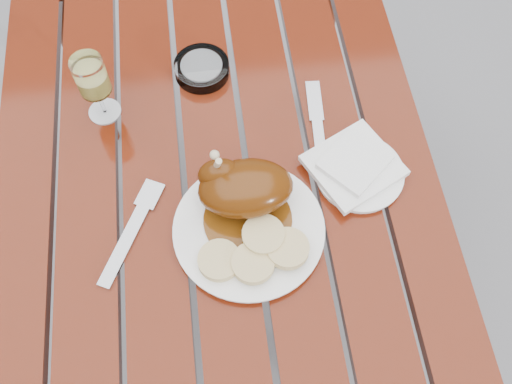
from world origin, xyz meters
TOP-DOWN VIEW (x-y plane):
  - ground at (0.00, 0.00)m, footprint 60.00×60.00m
  - table at (0.00, 0.00)m, footprint 0.80×1.20m
  - dinner_plate at (0.05, -0.19)m, footprint 0.32×0.32m
  - roast_duck at (0.04, -0.14)m, footprint 0.16×0.17m
  - bread_dumplings at (0.05, -0.24)m, footprint 0.18×0.11m
  - wine_glass at (-0.20, 0.09)m, footprint 0.07×0.07m
  - side_plate at (0.26, -0.11)m, footprint 0.20×0.20m
  - napkin at (0.25, -0.10)m, footprint 0.19×0.19m
  - ashtray at (-0.00, 0.16)m, footprint 0.14×0.14m
  - fork at (-0.16, -0.18)m, footprint 0.11×0.18m
  - knife at (0.20, -0.03)m, footprint 0.04×0.21m

SIDE VIEW (x-z plane):
  - ground at x=0.00m, z-range 0.00..0.00m
  - table at x=0.00m, z-range 0.00..0.75m
  - knife at x=0.20m, z-range 0.75..0.76m
  - fork at x=-0.16m, z-range 0.75..0.76m
  - side_plate at x=0.26m, z-range 0.75..0.76m
  - dinner_plate at x=0.05m, z-range 0.75..0.77m
  - ashtray at x=0.00m, z-range 0.75..0.78m
  - napkin at x=0.25m, z-range 0.76..0.78m
  - bread_dumplings at x=0.05m, z-range 0.77..0.79m
  - roast_duck at x=0.04m, z-range 0.75..0.87m
  - wine_glass at x=-0.20m, z-range 0.75..0.90m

